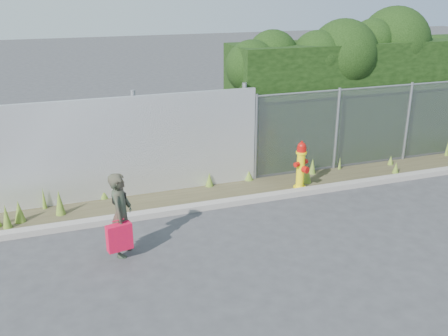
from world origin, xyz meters
name	(u,v)px	position (x,y,z in m)	size (l,w,h in m)	color
ground	(266,244)	(0.00, 0.00, 0.00)	(80.00, 80.00, 0.00)	#373639
curb	(231,202)	(0.00, 1.80, 0.06)	(16.00, 0.22, 0.12)	gray
weed_strip	(145,197)	(-1.68, 2.49, 0.13)	(16.00, 1.30, 0.54)	#3F3824
corrugated_fence	(61,154)	(-3.25, 3.01, 1.10)	(8.50, 0.21, 2.30)	silver
chainlink_fence	(373,125)	(4.25, 3.00, 1.03)	(6.50, 0.07, 2.05)	gray
hedge	(360,80)	(4.44, 4.00, 1.99)	(7.53, 2.05, 3.85)	black
fire_hydrant	(301,166)	(1.77, 2.10, 0.55)	(0.38, 0.34, 1.13)	yellow
woman	(121,214)	(-2.44, 0.52, 0.74)	(0.54, 0.35, 1.47)	#0E5B3C
red_tote_bag	(119,237)	(-2.52, 0.30, 0.44)	(0.42, 0.15, 0.55)	red
black_shoulder_bag	(119,198)	(-2.43, 0.69, 0.97)	(0.22, 0.09, 0.17)	black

